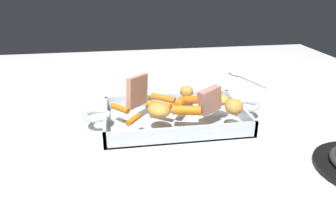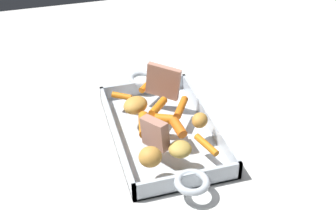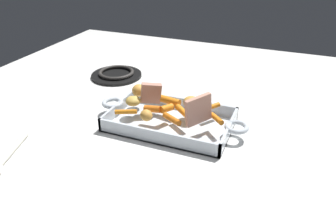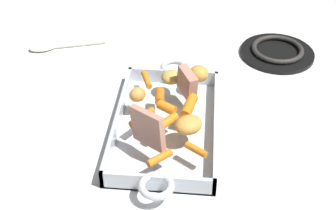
{
  "view_description": "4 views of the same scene",
  "coord_description": "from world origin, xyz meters",
  "px_view_note": "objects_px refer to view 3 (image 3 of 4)",
  "views": [
    {
      "loc": [
        -0.14,
        -0.76,
        0.38
      ],
      "look_at": [
        -0.02,
        -0.01,
        0.06
      ],
      "focal_mm": 33.82,
      "sensor_mm": 36.0,
      "label": 1
    },
    {
      "loc": [
        0.8,
        -0.23,
        0.65
      ],
      "look_at": [
        -0.03,
        0.02,
        0.06
      ],
      "focal_mm": 48.3,
      "sensor_mm": 36.0,
      "label": 2
    },
    {
      "loc": [
        -0.32,
        0.83,
        0.53
      ],
      "look_at": [
        0.0,
        0.01,
        0.08
      ],
      "focal_mm": 35.62,
      "sensor_mm": 36.0,
      "label": 3
    },
    {
      "loc": [
        -0.79,
        -0.08,
        0.7
      ],
      "look_at": [
        0.02,
        -0.0,
        0.06
      ],
      "focal_mm": 49.23,
      "sensor_mm": 36.0,
      "label": 4
    }
  ],
  "objects_px": {
    "baby_carrot_northwest": "(152,109)",
    "potato_halved": "(132,102)",
    "baby_carrot_southeast": "(217,118)",
    "baby_carrot_southwest": "(126,112)",
    "roast_slice_thick": "(151,93)",
    "baby_carrot_center_right": "(170,101)",
    "baby_carrot_northeast": "(213,106)",
    "roast_slice_outer": "(198,110)",
    "potato_near_roast": "(192,103)",
    "stove_burner_rear": "(116,74)",
    "potato_golden_small": "(139,90)",
    "baby_carrot_center_left": "(167,108)",
    "baby_carrot_short": "(183,112)",
    "roasting_dish": "(170,121)",
    "serving_spoon": "(2,162)",
    "baby_carrot_long": "(172,119)",
    "potato_corner": "(146,115)"
  },
  "relations": [
    {
      "from": "roast_slice_thick",
      "to": "potato_golden_small",
      "type": "bearing_deg",
      "value": -24.09
    },
    {
      "from": "potato_golden_small",
      "to": "roasting_dish",
      "type": "bearing_deg",
      "value": 154.6
    },
    {
      "from": "roast_slice_thick",
      "to": "baby_carrot_southeast",
      "type": "relative_size",
      "value": 1.11
    },
    {
      "from": "baby_carrot_southeast",
      "to": "baby_carrot_northwest",
      "type": "relative_size",
      "value": 1.14
    },
    {
      "from": "stove_burner_rear",
      "to": "serving_spoon",
      "type": "height_order",
      "value": "stove_burner_rear"
    },
    {
      "from": "roast_slice_thick",
      "to": "baby_carrot_center_right",
      "type": "height_order",
      "value": "roast_slice_thick"
    },
    {
      "from": "baby_carrot_short",
      "to": "potato_golden_small",
      "type": "bearing_deg",
      "value": -19.55
    },
    {
      "from": "baby_carrot_northwest",
      "to": "baby_carrot_southeast",
      "type": "bearing_deg",
      "value": -173.16
    },
    {
      "from": "baby_carrot_center_right",
      "to": "baby_carrot_northwest",
      "type": "relative_size",
      "value": 1.41
    },
    {
      "from": "roast_slice_outer",
      "to": "baby_carrot_northeast",
      "type": "height_order",
      "value": "roast_slice_outer"
    },
    {
      "from": "roasting_dish",
      "to": "potato_near_roast",
      "type": "xyz_separation_m",
      "value": [
        -0.05,
        -0.05,
        0.05
      ]
    },
    {
      "from": "baby_carrot_northeast",
      "to": "potato_near_roast",
      "type": "distance_m",
      "value": 0.07
    },
    {
      "from": "potato_corner",
      "to": "baby_carrot_southeast",
      "type": "bearing_deg",
      "value": -158.62
    },
    {
      "from": "baby_carrot_southeast",
      "to": "baby_carrot_center_left",
      "type": "relative_size",
      "value": 1.36
    },
    {
      "from": "serving_spoon",
      "to": "baby_carrot_long",
      "type": "bearing_deg",
      "value": 112.56
    },
    {
      "from": "roasting_dish",
      "to": "potato_corner",
      "type": "bearing_deg",
      "value": 56.57
    },
    {
      "from": "baby_carrot_center_left",
      "to": "potato_golden_small",
      "type": "distance_m",
      "value": 0.14
    },
    {
      "from": "roast_slice_thick",
      "to": "baby_carrot_center_left",
      "type": "relative_size",
      "value": 1.51
    },
    {
      "from": "baby_carrot_northwest",
      "to": "potato_halved",
      "type": "distance_m",
      "value": 0.08
    },
    {
      "from": "roast_slice_thick",
      "to": "baby_carrot_southeast",
      "type": "xyz_separation_m",
      "value": [
        -0.23,
        0.04,
        -0.02
      ]
    },
    {
      "from": "roast_slice_thick",
      "to": "baby_carrot_short",
      "type": "distance_m",
      "value": 0.13
    },
    {
      "from": "stove_burner_rear",
      "to": "baby_carrot_southeast",
      "type": "bearing_deg",
      "value": 150.62
    },
    {
      "from": "baby_carrot_northwest",
      "to": "baby_carrot_center_left",
      "type": "bearing_deg",
      "value": -154.6
    },
    {
      "from": "roasting_dish",
      "to": "roast_slice_outer",
      "type": "distance_m",
      "value": 0.12
    },
    {
      "from": "roast_slice_thick",
      "to": "baby_carrot_center_right",
      "type": "bearing_deg",
      "value": -172.16
    },
    {
      "from": "roast_slice_outer",
      "to": "baby_carrot_northwest",
      "type": "bearing_deg",
      "value": -3.24
    },
    {
      "from": "baby_carrot_southeast",
      "to": "potato_golden_small",
      "type": "bearing_deg",
      "value": -12.48
    },
    {
      "from": "baby_carrot_center_right",
      "to": "baby_carrot_northeast",
      "type": "height_order",
      "value": "baby_carrot_center_right"
    },
    {
      "from": "serving_spoon",
      "to": "baby_carrot_center_left",
      "type": "bearing_deg",
      "value": 120.1
    },
    {
      "from": "baby_carrot_northeast",
      "to": "roast_slice_outer",
      "type": "bearing_deg",
      "value": 80.21
    },
    {
      "from": "roast_slice_thick",
      "to": "serving_spoon",
      "type": "xyz_separation_m",
      "value": [
        0.25,
        0.38,
        -0.07
      ]
    },
    {
      "from": "baby_carrot_short",
      "to": "baby_carrot_northwest",
      "type": "bearing_deg",
      "value": 13.4
    },
    {
      "from": "baby_carrot_northeast",
      "to": "baby_carrot_southeast",
      "type": "bearing_deg",
      "value": 114.34
    },
    {
      "from": "baby_carrot_center_left",
      "to": "potato_near_roast",
      "type": "height_order",
      "value": "potato_near_roast"
    },
    {
      "from": "roast_slice_outer",
      "to": "baby_carrot_center_left",
      "type": "relative_size",
      "value": 1.98
    },
    {
      "from": "baby_carrot_short",
      "to": "baby_carrot_northwest",
      "type": "height_order",
      "value": "baby_carrot_northwest"
    },
    {
      "from": "baby_carrot_northeast",
      "to": "potato_golden_small",
      "type": "distance_m",
      "value": 0.25
    },
    {
      "from": "potato_halved",
      "to": "baby_carrot_southeast",
      "type": "bearing_deg",
      "value": -178.24
    },
    {
      "from": "roast_slice_outer",
      "to": "baby_carrot_northeast",
      "type": "xyz_separation_m",
      "value": [
        -0.02,
        -0.1,
        -0.03
      ]
    },
    {
      "from": "baby_carrot_southwest",
      "to": "potato_corner",
      "type": "distance_m",
      "value": 0.08
    },
    {
      "from": "baby_carrot_long",
      "to": "baby_carrot_southwest",
      "type": "bearing_deg",
      "value": 3.44
    },
    {
      "from": "baby_carrot_southeast",
      "to": "baby_carrot_center_left",
      "type": "height_order",
      "value": "baby_carrot_center_left"
    },
    {
      "from": "potato_near_roast",
      "to": "stove_burner_rear",
      "type": "bearing_deg",
      "value": -29.86
    },
    {
      "from": "potato_near_roast",
      "to": "roasting_dish",
      "type": "bearing_deg",
      "value": 45.98
    },
    {
      "from": "baby_carrot_long",
      "to": "potato_corner",
      "type": "xyz_separation_m",
      "value": [
        0.07,
        0.02,
        0.01
      ]
    },
    {
      "from": "potato_near_roast",
      "to": "potato_golden_small",
      "type": "height_order",
      "value": "potato_golden_small"
    },
    {
      "from": "roasting_dish",
      "to": "baby_carrot_northeast",
      "type": "xyz_separation_m",
      "value": [
        -0.11,
        -0.07,
        0.04
      ]
    },
    {
      "from": "baby_carrot_southeast",
      "to": "baby_carrot_southwest",
      "type": "height_order",
      "value": "same"
    },
    {
      "from": "roasting_dish",
      "to": "baby_carrot_long",
      "type": "bearing_deg",
      "value": 115.15
    },
    {
      "from": "serving_spoon",
      "to": "stove_burner_rear",
      "type": "bearing_deg",
      "value": 164.82
    }
  ]
}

